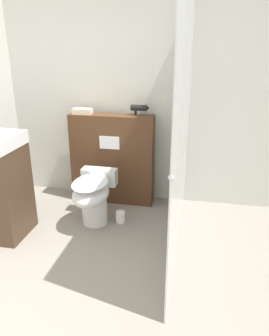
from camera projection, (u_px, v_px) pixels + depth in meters
name	position (u px, v px, depth m)	size (l,w,h in m)	color
ground_plane	(76.00, 319.00, 2.20)	(12.00, 12.00, 0.00)	gray
wall_back	(135.00, 91.00, 3.58)	(8.00, 0.06, 2.50)	silver
partition_panel	(112.00, 159.00, 3.70)	(0.94, 0.21, 1.01)	#51331E
shower_glass	(183.00, 131.00, 2.64)	(0.04, 1.88, 2.15)	silver
toilet	(93.00, 195.00, 3.25)	(0.36, 0.60, 0.52)	white
hair_drier	(139.00, 108.00, 3.46)	(0.20, 0.06, 0.11)	black
folded_towel	(82.00, 111.00, 3.56)	(0.21, 0.12, 0.06)	beige
spare_toilet_roll	(120.00, 217.00, 3.37)	(0.10, 0.10, 0.12)	white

